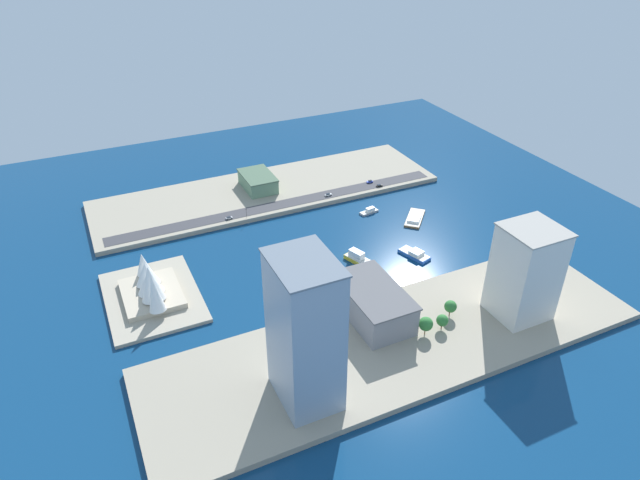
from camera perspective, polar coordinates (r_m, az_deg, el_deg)
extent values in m
plane|color=navy|center=(331.97, -0.05, -1.39)|extent=(440.00, 440.00, 0.00)
cube|color=#9E937F|center=(271.03, 7.88, -10.23)|extent=(70.00, 240.00, 3.10)
cube|color=#9E937F|center=(401.13, -5.34, 4.95)|extent=(70.00, 240.00, 3.10)
cube|color=#A89E89|center=(308.70, -16.58, -5.58)|extent=(63.50, 46.86, 2.00)
cube|color=#38383D|center=(378.95, -3.98, 3.60)|extent=(11.36, 228.00, 0.15)
cube|color=yellow|center=(324.23, 4.08, -2.12)|extent=(20.79, 13.25, 2.45)
cone|color=yellow|center=(318.72, 5.48, -2.86)|extent=(2.81, 2.81, 2.20)
cube|color=white|center=(323.97, 3.73, -1.44)|extent=(10.12, 7.26, 4.13)
cube|color=beige|center=(323.53, 4.09, -1.93)|extent=(19.95, 12.72, 0.10)
cube|color=blue|center=(334.01, 9.51, -1.46)|extent=(20.32, 13.04, 1.91)
cone|color=blue|center=(339.04, 8.21, -0.79)|extent=(2.16, 2.16, 1.72)
cube|color=white|center=(332.21, 9.73, -1.27)|extent=(8.61, 8.27, 2.15)
cube|color=beige|center=(333.47, 9.52, -1.32)|extent=(19.51, 12.52, 0.10)
cube|color=brown|center=(371.86, 9.57, 2.18)|extent=(24.83, 24.16, 1.39)
cone|color=brown|center=(383.07, 9.90, 3.08)|extent=(1.77, 1.77, 1.25)
cube|color=white|center=(369.14, 9.53, 2.22)|extent=(13.94, 13.74, 1.64)
cube|color=beige|center=(371.50, 9.58, 2.28)|extent=(23.84, 23.19, 0.10)
cube|color=#999EA3|center=(375.60, 4.98, 2.84)|extent=(6.72, 13.54, 1.28)
cone|color=#999EA3|center=(371.78, 4.16, 2.55)|extent=(1.33, 1.33, 1.15)
cube|color=white|center=(375.33, 5.12, 3.12)|extent=(3.90, 6.31, 2.31)
cube|color=beige|center=(375.26, 4.99, 2.93)|extent=(6.45, 13.00, 0.10)
cube|color=silver|center=(286.41, 20.05, -3.15)|extent=(24.50, 25.44, 47.28)
cube|color=#9D9992|center=(274.17, 20.96, 0.98)|extent=(25.48, 26.46, 0.80)
cube|color=#8C9EB2|center=(220.82, -1.53, -9.46)|extent=(29.35, 22.33, 65.89)
cube|color=slate|center=(200.43, -1.66, -2.27)|extent=(30.53, 23.22, 0.80)
cube|color=slate|center=(400.58, -6.30, 5.87)|extent=(30.08, 19.76, 9.63)
cube|color=#47624A|center=(398.35, -6.34, 6.55)|extent=(31.29, 20.55, 0.80)
cube|color=gray|center=(277.04, 5.40, -6.42)|extent=(43.30, 24.68, 15.62)
cube|color=#59595C|center=(272.06, 5.49, -5.06)|extent=(45.03, 25.67, 0.80)
cylinder|color=black|center=(366.53, -9.00, 2.29)|extent=(0.27, 0.65, 0.64)
cylinder|color=black|center=(365.22, -8.92, 2.18)|extent=(0.27, 0.65, 0.64)
cylinder|color=black|center=(365.76, -9.45, 2.18)|extent=(0.27, 0.65, 0.64)
cylinder|color=black|center=(364.44, -9.37, 2.07)|extent=(0.27, 0.65, 0.64)
cube|color=#B7B7BC|center=(365.33, -9.19, 2.22)|extent=(1.93, 4.46, 0.82)
cube|color=#262D38|center=(364.96, -9.23, 2.30)|extent=(1.65, 2.52, 0.48)
cylinder|color=black|center=(390.73, 1.00, 4.66)|extent=(0.28, 0.65, 0.64)
cylinder|color=black|center=(389.41, 1.12, 4.56)|extent=(0.28, 0.65, 0.64)
cylinder|color=black|center=(389.29, 0.56, 4.55)|extent=(0.28, 0.65, 0.64)
cylinder|color=black|center=(387.96, 0.68, 4.45)|extent=(0.28, 0.65, 0.64)
cube|color=white|center=(389.19, 0.84, 4.60)|extent=(2.11, 4.91, 0.86)
cube|color=#262D38|center=(388.76, 0.81, 4.69)|extent=(1.78, 2.78, 0.59)
cylinder|color=black|center=(407.85, 4.92, 5.77)|extent=(0.27, 0.65, 0.64)
cylinder|color=black|center=(409.18, 4.81, 5.86)|extent=(0.27, 0.65, 0.64)
cylinder|color=black|center=(409.21, 5.30, 5.84)|extent=(0.27, 0.65, 0.64)
cylinder|color=black|center=(410.54, 5.19, 5.93)|extent=(0.27, 0.65, 0.64)
cube|color=blue|center=(409.05, 5.06, 5.89)|extent=(2.02, 4.49, 0.87)
cube|color=#262D38|center=(408.82, 5.09, 5.99)|extent=(1.74, 2.53, 0.63)
cylinder|color=black|center=(405.65, 6.16, 5.54)|extent=(0.26, 0.65, 0.64)
cylinder|color=black|center=(404.33, 6.28, 5.45)|extent=(0.26, 0.65, 0.64)
cylinder|color=black|center=(404.20, 5.76, 5.47)|extent=(0.26, 0.65, 0.64)
cylinder|color=black|center=(402.88, 5.88, 5.37)|extent=(0.26, 0.65, 0.64)
cube|color=black|center=(404.14, 6.02, 5.49)|extent=(2.01, 4.59, 0.75)
cube|color=#262D38|center=(403.77, 6.00, 5.56)|extent=(1.73, 2.58, 0.49)
cylinder|color=black|center=(364.45, -7.46, 2.65)|extent=(0.18, 0.18, 5.50)
cube|color=black|center=(362.89, -7.49, 3.10)|extent=(0.36, 0.36, 1.00)
sphere|color=red|center=(362.73, -7.50, 3.15)|extent=(0.24, 0.24, 0.24)
sphere|color=yellow|center=(362.89, -7.49, 3.10)|extent=(0.24, 0.24, 0.24)
sphere|color=green|center=(363.06, -7.49, 3.05)|extent=(0.24, 0.24, 0.24)
cube|color=#BCAD93|center=(307.25, -16.65, -5.21)|extent=(35.76, 29.28, 3.00)
cone|color=white|center=(287.95, -16.40, -5.16)|extent=(11.78, 8.34, 20.58)
cone|color=white|center=(296.16, -16.74, -4.21)|extent=(14.89, 12.04, 20.09)
cone|color=white|center=(302.96, -16.87, -4.07)|extent=(14.70, 13.55, 13.33)
cone|color=white|center=(310.06, -17.15, -3.27)|extent=(14.87, 12.77, 13.97)
cone|color=white|center=(317.89, -17.46, -2.33)|extent=(10.23, 8.55, 13.25)
cylinder|color=brown|center=(287.20, 12.97, -7.21)|extent=(0.50, 0.50, 3.28)
sphere|color=#2D7233|center=(284.70, 13.07, -6.56)|extent=(6.14, 6.14, 6.14)
cylinder|color=brown|center=(278.78, 12.19, -8.54)|extent=(0.50, 0.50, 2.78)
sphere|color=#2D7233|center=(276.44, 12.28, -7.95)|extent=(5.79, 5.79, 5.79)
cylinder|color=brown|center=(273.93, 10.57, -9.06)|extent=(0.50, 0.50, 3.53)
sphere|color=#2D7233|center=(271.05, 10.66, -8.34)|extent=(6.83, 6.83, 6.83)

